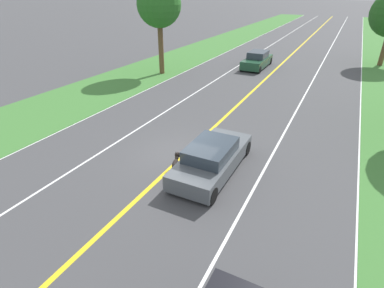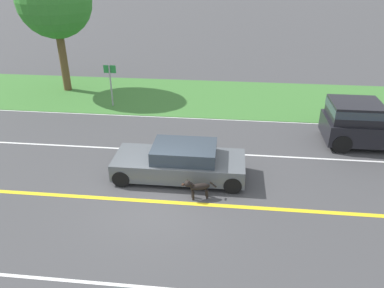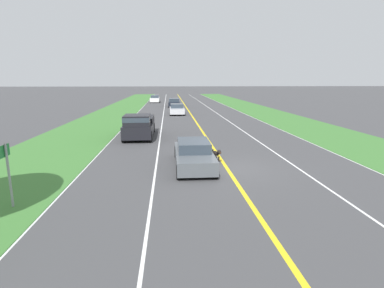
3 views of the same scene
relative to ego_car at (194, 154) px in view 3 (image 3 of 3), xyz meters
The scene contains 14 objects.
ground_plane 1.79m from the ego_car, 161.63° to the left, with size 400.00×400.00×0.00m, color #424244.
centre_divider_line 1.79m from the ego_car, 161.63° to the left, with size 0.18×160.00×0.01m, color yellow.
lane_edge_line_right 5.46m from the ego_car, ahead, with size 0.14×160.00×0.01m, color white.
lane_edge_line_left 8.64m from the ego_car, behind, with size 0.14×160.00×0.01m, color white.
lane_dash_same_dir 2.06m from the ego_car, 15.68° to the left, with size 0.10×160.00×0.01m, color white.
lane_dash_oncoming 5.17m from the ego_car, behind, with size 0.10×160.00×0.01m, color white.
grass_verge_right 8.43m from the ego_car, ahead, with size 6.00×160.00×0.03m, color #3D7533.
ego_car is the anchor object (origin of this frame).
dog 1.46m from the ego_car, 150.98° to the right, with size 0.44×1.15×0.74m.
pickup_truck 8.78m from the ego_car, 66.82° to the right, with size 2.09×5.29×1.85m.
car_trailing_near 23.82m from the ego_car, 89.58° to the right, with size 1.86×4.41×1.30m.
car_trailing_mid 35.03m from the ego_car, 89.48° to the right, with size 1.90×4.80×1.34m.
car_trailing_far 45.14m from the ego_car, 85.08° to the right, with size 1.80×4.35×1.39m.
street_sign 8.03m from the ego_car, 34.39° to the left, with size 0.11×0.64×2.23m.
Camera 3 is at (2.82, 13.97, 4.25)m, focal length 28.00 mm.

